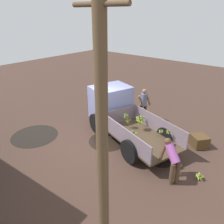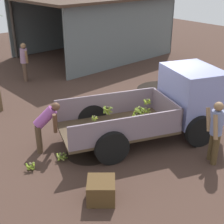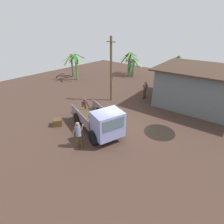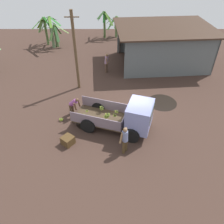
{
  "view_description": "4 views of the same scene",
  "coord_description": "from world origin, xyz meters",
  "px_view_note": "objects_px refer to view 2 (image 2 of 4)",
  "views": [
    {
      "loc": [
        -5.71,
        6.09,
        5.09
      ],
      "look_at": [
        -0.38,
        -0.23,
        1.31
      ],
      "focal_mm": 35.0,
      "sensor_mm": 36.0,
      "label": 1
    },
    {
      "loc": [
        -6.63,
        -6.52,
        4.6
      ],
      "look_at": [
        -1.89,
        -0.41,
        1.02
      ],
      "focal_mm": 50.0,
      "sensor_mm": 36.0,
      "label": 2
    },
    {
      "loc": [
        6.49,
        -7.72,
        6.59
      ],
      "look_at": [
        -0.12,
        -0.07,
        1.4
      ],
      "focal_mm": 28.0,
      "sensor_mm": 36.0,
      "label": 3
    },
    {
      "loc": [
        -1.05,
        -10.66,
        9.0
      ],
      "look_at": [
        -1.05,
        -0.66,
        1.1
      ],
      "focal_mm": 35.0,
      "sensor_mm": 36.0,
      "label": 4
    }
  ],
  "objects_px": {
    "person_worker_loading": "(45,124)",
    "banana_bunch_on_ground_1": "(31,166)",
    "person_foreground_visitor": "(215,130)",
    "wooden_crate_0": "(101,190)",
    "cargo_truck": "(175,102)",
    "person_bystander_near_shed": "(24,60)",
    "banana_bunch_on_ground_0": "(62,156)"
  },
  "relations": [
    {
      "from": "person_foreground_visitor",
      "to": "banana_bunch_on_ground_1",
      "type": "relative_size",
      "value": 6.31
    },
    {
      "from": "cargo_truck",
      "to": "person_worker_loading",
      "type": "height_order",
      "value": "cargo_truck"
    },
    {
      "from": "person_bystander_near_shed",
      "to": "banana_bunch_on_ground_0",
      "type": "relative_size",
      "value": 5.7
    },
    {
      "from": "banana_bunch_on_ground_0",
      "to": "wooden_crate_0",
      "type": "relative_size",
      "value": 0.49
    },
    {
      "from": "cargo_truck",
      "to": "person_foreground_visitor",
      "type": "height_order",
      "value": "cargo_truck"
    },
    {
      "from": "person_foreground_visitor",
      "to": "person_bystander_near_shed",
      "type": "bearing_deg",
      "value": -50.62
    },
    {
      "from": "wooden_crate_0",
      "to": "person_worker_loading",
      "type": "bearing_deg",
      "value": 89.46
    },
    {
      "from": "person_bystander_near_shed",
      "to": "banana_bunch_on_ground_0",
      "type": "height_order",
      "value": "person_bystander_near_shed"
    },
    {
      "from": "banana_bunch_on_ground_0",
      "to": "banana_bunch_on_ground_1",
      "type": "xyz_separation_m",
      "value": [
        -0.82,
        0.1,
        0.0
      ]
    },
    {
      "from": "cargo_truck",
      "to": "banana_bunch_on_ground_1",
      "type": "distance_m",
      "value": 4.42
    },
    {
      "from": "person_worker_loading",
      "to": "wooden_crate_0",
      "type": "xyz_separation_m",
      "value": [
        -0.02,
        -2.57,
        -0.57
      ]
    },
    {
      "from": "person_worker_loading",
      "to": "banana_bunch_on_ground_1",
      "type": "xyz_separation_m",
      "value": [
        -0.78,
        -0.61,
        -0.69
      ]
    },
    {
      "from": "person_foreground_visitor",
      "to": "banana_bunch_on_ground_0",
      "type": "relative_size",
      "value": 5.75
    },
    {
      "from": "person_worker_loading",
      "to": "person_foreground_visitor",
      "type": "bearing_deg",
      "value": -18.99
    },
    {
      "from": "banana_bunch_on_ground_0",
      "to": "wooden_crate_0",
      "type": "xyz_separation_m",
      "value": [
        -0.07,
        -1.86,
        0.12
      ]
    },
    {
      "from": "banana_bunch_on_ground_1",
      "to": "person_foreground_visitor",
      "type": "bearing_deg",
      "value": -33.08
    },
    {
      "from": "person_foreground_visitor",
      "to": "cargo_truck",
      "type": "bearing_deg",
      "value": -70.1
    },
    {
      "from": "person_worker_loading",
      "to": "banana_bunch_on_ground_1",
      "type": "relative_size",
      "value": 5.21
    },
    {
      "from": "cargo_truck",
      "to": "banana_bunch_on_ground_1",
      "type": "xyz_separation_m",
      "value": [
        -4.25,
        0.83,
        -0.91
      ]
    },
    {
      "from": "cargo_truck",
      "to": "banana_bunch_on_ground_1",
      "type": "bearing_deg",
      "value": -173.02
    },
    {
      "from": "banana_bunch_on_ground_1",
      "to": "banana_bunch_on_ground_0",
      "type": "bearing_deg",
      "value": -6.95
    },
    {
      "from": "cargo_truck",
      "to": "person_bystander_near_shed",
      "type": "height_order",
      "value": "cargo_truck"
    },
    {
      "from": "cargo_truck",
      "to": "person_bystander_near_shed",
      "type": "xyz_separation_m",
      "value": [
        -1.49,
        7.34,
        -0.1
      ]
    },
    {
      "from": "person_worker_loading",
      "to": "wooden_crate_0",
      "type": "distance_m",
      "value": 2.63
    },
    {
      "from": "cargo_truck",
      "to": "banana_bunch_on_ground_1",
      "type": "relative_size",
      "value": 18.33
    },
    {
      "from": "cargo_truck",
      "to": "wooden_crate_0",
      "type": "distance_m",
      "value": 3.76
    },
    {
      "from": "banana_bunch_on_ground_0",
      "to": "banana_bunch_on_ground_1",
      "type": "relative_size",
      "value": 1.1
    },
    {
      "from": "cargo_truck",
      "to": "banana_bunch_on_ground_0",
      "type": "distance_m",
      "value": 3.62
    },
    {
      "from": "banana_bunch_on_ground_1",
      "to": "wooden_crate_0",
      "type": "relative_size",
      "value": 0.44
    },
    {
      "from": "person_bystander_near_shed",
      "to": "banana_bunch_on_ground_0",
      "type": "xyz_separation_m",
      "value": [
        -1.94,
        -6.61,
        -0.81
      ]
    },
    {
      "from": "cargo_truck",
      "to": "banana_bunch_on_ground_0",
      "type": "height_order",
      "value": "cargo_truck"
    },
    {
      "from": "banana_bunch_on_ground_0",
      "to": "banana_bunch_on_ground_1",
      "type": "height_order",
      "value": "banana_bunch_on_ground_0"
    }
  ]
}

